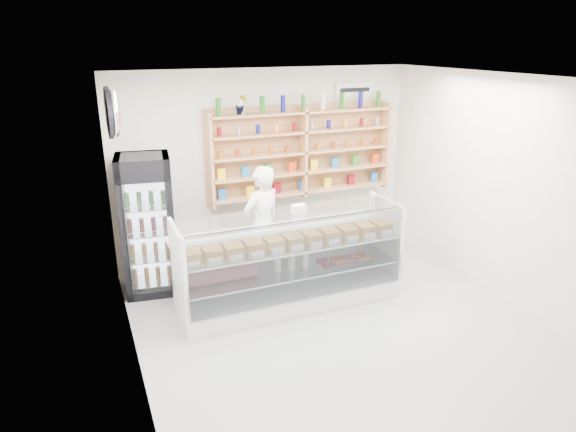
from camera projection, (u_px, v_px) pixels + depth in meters
name	position (u px, v px, depth m)	size (l,w,h in m)	color
room	(351.00, 217.00, 5.39)	(5.00, 5.00, 5.00)	#9E9EA3
display_counter	(289.00, 278.00, 6.43)	(2.79, 0.83, 1.21)	white
shop_worker	(262.00, 226.00, 6.83)	(0.60, 0.39, 1.64)	silver
drinks_cooler	(148.00, 225.00, 6.57)	(0.74, 0.72, 1.82)	black
wall_shelving	(303.00, 152.00, 7.55)	(2.84, 0.28, 1.33)	tan
potted_plant	(241.00, 104.00, 6.97)	(0.15, 0.12, 0.27)	#1E6626
security_mirror	(114.00, 113.00, 5.30)	(0.15, 0.50, 0.50)	silver
wall_sign	(354.00, 90.00, 7.71)	(0.62, 0.03, 0.20)	white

